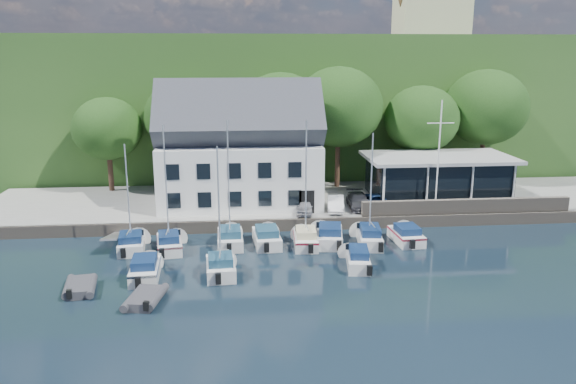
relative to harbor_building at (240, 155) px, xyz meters
name	(u,v)px	position (x,y,z in m)	size (l,w,h in m)	color
ground	(354,283)	(7.00, -16.50, -5.35)	(180.00, 180.00, 0.00)	black
quay	(316,203)	(7.00, 1.00, -4.85)	(60.00, 13.00, 1.00)	gray
quay_face	(327,224)	(7.00, -5.50, -4.85)	(60.00, 0.30, 1.00)	#685E53
hillside	(279,90)	(7.00, 45.50, 2.65)	(160.00, 75.00, 16.00)	#274C1C
field_patch	(320,41)	(15.00, 53.50, 10.80)	(50.00, 30.00, 0.30)	#4C5C2E
farmhouse	(431,11)	(29.00, 35.50, 14.75)	(10.40, 7.00, 8.20)	beige
harbor_building	(240,155)	(0.00, 0.00, 0.00)	(14.40, 8.20, 8.70)	white
club_pavilion	(437,178)	(18.00, -0.50, -2.30)	(13.20, 7.20, 4.10)	black
seawall	(466,206)	(19.00, -5.10, -3.75)	(18.00, 0.50, 1.20)	#685E53
gangway	(118,244)	(-9.50, -7.50, -5.35)	(1.20, 6.00, 1.40)	silver
car_silver	(305,207)	(5.39, -3.96, -3.79)	(1.33, 3.30, 1.12)	#AFB0B4
car_white	(336,203)	(8.10, -3.32, -3.71)	(1.35, 3.88, 1.28)	silver
car_dgrey	(359,201)	(10.24, -2.71, -3.72)	(1.77, 4.35, 1.26)	#323338
car_blue	(377,202)	(11.74, -3.18, -3.70)	(1.51, 3.81, 1.31)	#2D4F8A
flagpole	(438,157)	(16.53, -4.42, 0.38)	(2.27, 0.20, 9.46)	white
tree_0	(108,145)	(-12.60, 5.84, 0.21)	(6.67, 6.67, 9.11)	#143510
tree_1	(185,136)	(-5.27, 6.09, 0.95)	(7.76, 7.76, 10.60)	#143510
tree_2	(281,132)	(4.06, 5.06, 1.36)	(8.35, 8.35, 11.41)	#143510
tree_3	(338,128)	(9.81, 5.49, 1.62)	(8.74, 8.74, 11.94)	#143510
tree_4	(421,137)	(18.03, 4.84, 0.70)	(7.39, 7.39, 10.10)	#143510
tree_5	(484,127)	(25.12, 6.10, 1.45)	(8.49, 8.49, 11.61)	#143510
boat_r1_0	(128,195)	(-8.17, -9.09, -1.09)	(2.03, 5.16, 8.52)	silver
boat_r1_1	(167,194)	(-5.39, -9.35, -1.04)	(1.88, 5.35, 8.61)	silver
boat_r1_2	(229,190)	(-0.92, -8.59, -1.01)	(2.04, 5.68, 8.69)	silver
boat_r1_3	(267,236)	(1.85, -8.74, -4.63)	(2.06, 5.65, 1.44)	silver
boat_r1_4	(306,191)	(4.76, -9.25, -1.05)	(1.88, 5.55, 8.59)	silver
boat_r1_5	(329,234)	(6.65, -8.89, -4.59)	(2.13, 5.78, 1.53)	silver
boat_r1_6	(371,187)	(9.66, -9.28, -0.84)	(1.83, 6.19, 9.02)	silver
boat_r1_7	(406,233)	(12.61, -9.11, -4.66)	(2.03, 5.26, 1.37)	silver
boat_r2_0	(145,267)	(-6.39, -14.33, -4.63)	(1.94, 5.66, 1.44)	silver
boat_r2_1	(219,210)	(-1.50, -14.45, -0.91)	(2.03, 4.93, 8.87)	silver
boat_r2_3	(358,256)	(7.83, -13.66, -4.67)	(1.60, 5.66, 1.37)	silver
dinghy_0	(80,285)	(-10.04, -16.21, -4.97)	(1.94, 3.23, 0.75)	#35353A
dinghy_1	(145,297)	(-5.81, -18.24, -4.97)	(1.96, 3.27, 0.76)	#35353A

